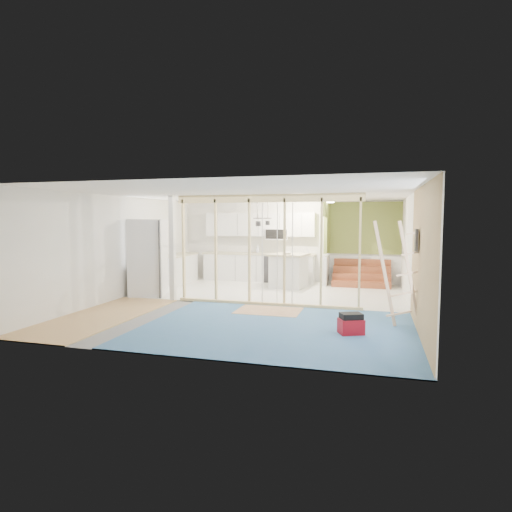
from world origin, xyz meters
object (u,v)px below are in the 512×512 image
(island, at_px, (289,271))
(toolbox, at_px, (351,324))
(ladder, at_px, (400,274))
(fridge, at_px, (148,258))

(island, xyz_separation_m, toolbox, (2.05, -4.75, -0.32))
(ladder, bearing_deg, island, 113.76)
(island, height_order, ladder, ladder)
(island, relative_size, toolbox, 2.36)
(toolbox, relative_size, ladder, 0.25)
(fridge, bearing_deg, toolbox, -39.69)
(fridge, relative_size, ladder, 1.02)
(fridge, xyz_separation_m, island, (3.32, 2.25, -0.51))
(island, bearing_deg, ladder, -46.59)
(island, distance_m, ladder, 4.98)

